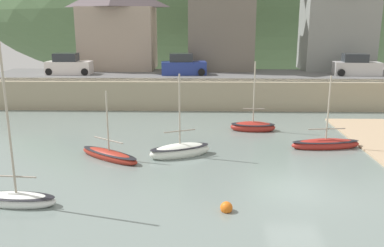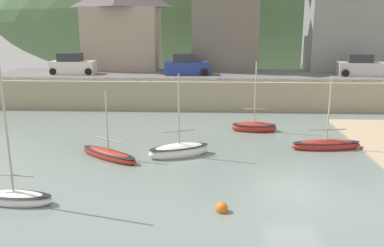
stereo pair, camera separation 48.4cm
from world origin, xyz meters
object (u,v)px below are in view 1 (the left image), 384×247
Objects in this scene: waterfront_building_centre at (221,12)px; waterfront_building_right at (338,22)px; waterfront_building_left at (118,25)px; sailboat_blue_trim at (17,198)px; mooring_buoy at (226,208)px; parked_car_by_wall at (183,66)px; sailboat_white_hull at (109,155)px; dinghy_open_wooden at (325,144)px; parked_car_end_of_row at (356,66)px; sailboat_far_left at (180,151)px; parked_car_near_slipway at (69,66)px; fishing_boat_green at (253,126)px.

waterfront_building_centre is 11.74m from waterfront_building_right.
sailboat_blue_trim is at bearing -87.59° from waterfront_building_left.
waterfront_building_left is 1.31× the size of sailboat_blue_trim.
waterfront_building_right reaches higher than mooring_buoy.
parked_car_by_wall is at bearing 80.79° from sailboat_blue_trim.
dinghy_open_wooden is at bearing 44.81° from sailboat_white_hull.
mooring_buoy is at bearing -11.15° from sailboat_white_hull.
sailboat_white_hull is at bearing 71.46° from sailboat_blue_trim.
dinghy_open_wooden is 10.41m from mooring_buoy.
waterfront_building_left is 23.41m from parked_car_end_of_row.
parked_car_by_wall is at bearing 113.74° from sailboat_white_hull.
parked_car_near_slipway is (-11.27, 16.42, 2.90)m from sailboat_far_left.
parked_car_by_wall is (6.80, -4.50, -3.62)m from waterfront_building_left.
parked_car_end_of_row reaches higher than sailboat_white_hull.
parked_car_near_slipway is (-14.27, -4.50, -4.87)m from waterfront_building_centre.
parked_car_near_slipway is (-3.88, -4.50, -3.62)m from waterfront_building_left.
waterfront_building_left is at bearing 131.02° from fishing_boat_green.
waterfront_building_left is 22.10m from waterfront_building_right.
sailboat_blue_trim is at bearing -78.94° from sailboat_white_hull.
waterfront_building_centre reaches higher than parked_car_near_slipway.
sailboat_far_left is at bearing -127.42° from parked_car_end_of_row.
parked_car_by_wall is at bearing 114.63° from dinghy_open_wooden.
parked_car_by_wall is (10.68, 0.00, 0.00)m from parked_car_near_slipway.
waterfront_building_left reaches higher than parked_car_near_slipway.
fishing_boat_green is (-10.05, -15.38, -6.88)m from waterfront_building_right.
parked_car_end_of_row is at bearing 48.60° from fishing_boat_green.
fishing_boat_green is at bearing 26.05° from sailboat_far_left.
fishing_boat_green is 15.49m from parked_car_end_of_row.
waterfront_building_centre is 17.33m from fishing_boat_green.
waterfront_building_centre is at bearing 99.07° from fishing_boat_green.
waterfront_building_right reaches higher than parked_car_near_slipway.
parked_car_end_of_row is (0.58, -4.50, -3.94)m from waterfront_building_right.
fishing_boat_green is 19.51m from parked_car_near_slipway.
mooring_buoy is (8.43, -0.37, -0.13)m from sailboat_blue_trim.
sailboat_blue_trim is at bearing 177.47° from mooring_buoy.
waterfront_building_right is at bearing 65.58° from mooring_buoy.
sailboat_far_left is 1.15× the size of parked_car_near_slipway.
sailboat_blue_trim is at bearing -108.78° from waterfront_building_centre.
parked_car_end_of_row is (19.08, 17.01, 2.99)m from sailboat_white_hull.
sailboat_white_hull is 8.52m from mooring_buoy.
dinghy_open_wooden is at bearing 53.12° from mooring_buoy.
waterfront_building_left is at bearing 174.32° from parked_car_end_of_row.
dinghy_open_wooden is 1.04× the size of parked_car_by_wall.
sailboat_blue_trim reaches higher than dinghy_open_wooden.
waterfront_building_right is 35.03m from sailboat_blue_trim.
sailboat_white_hull is 25.73m from parked_car_end_of_row.
sailboat_far_left is at bearing 108.13° from mooring_buoy.
sailboat_blue_trim reaches higher than parked_car_near_slipway.
parked_car_near_slipway is 26.56m from parked_car_end_of_row.
fishing_boat_green is at bearing -51.93° from waterfront_building_left.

